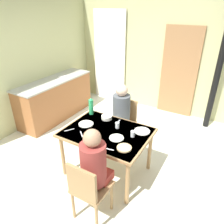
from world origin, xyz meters
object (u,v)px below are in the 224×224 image
at_px(dining_table, 107,136).
at_px(water_bottle_green_near, 91,106).
at_px(kitchen_counter, 56,99).
at_px(chair_near_diner, 88,188).
at_px(serving_bowl_center, 107,117).
at_px(person_far_diner, 121,109).
at_px(chair_far_diner, 124,120).
at_px(person_near_diner, 94,162).

relative_size(dining_table, water_bottle_green_near, 4.19).
height_order(kitchen_counter, chair_near_diner, kitchen_counter).
height_order(dining_table, serving_bowl_center, serving_bowl_center).
bearing_deg(person_far_diner, dining_table, 100.81).
bearing_deg(person_far_diner, water_bottle_green_near, 41.63).
height_order(person_far_diner, water_bottle_green_near, person_far_diner).
bearing_deg(dining_table, water_bottle_green_near, 146.48).
height_order(kitchen_counter, water_bottle_green_near, water_bottle_green_near).
height_order(kitchen_counter, serving_bowl_center, kitchen_counter).
xyz_separation_m(kitchen_counter, dining_table, (1.99, -0.99, 0.22)).
relative_size(chair_far_diner, person_far_diner, 1.13).
height_order(kitchen_counter, dining_table, kitchen_counter).
bearing_deg(dining_table, kitchen_counter, 153.51).
bearing_deg(person_near_diner, chair_near_diner, -90.00).
distance_m(person_near_diner, serving_bowl_center, 1.09).
relative_size(person_near_diner, serving_bowl_center, 4.53).
height_order(chair_far_diner, person_far_diner, person_far_diner).
distance_m(dining_table, water_bottle_green_near, 0.65).
height_order(kitchen_counter, chair_far_diner, kitchen_counter).
height_order(chair_near_diner, serving_bowl_center, chair_near_diner).
height_order(water_bottle_green_near, serving_bowl_center, water_bottle_green_near).
distance_m(kitchen_counter, dining_table, 2.23).
bearing_deg(person_far_diner, chair_near_diner, 104.13).
bearing_deg(kitchen_counter, person_near_diner, -36.72).
bearing_deg(dining_table, serving_bowl_center, 121.71).
xyz_separation_m(chair_far_diner, water_bottle_green_near, (-0.38, -0.47, 0.38)).
bearing_deg(chair_near_diner, dining_table, 106.82).
relative_size(chair_near_diner, person_far_diner, 1.13).
bearing_deg(person_near_diner, water_bottle_green_near, 126.70).
relative_size(kitchen_counter, water_bottle_green_near, 6.52).
distance_m(dining_table, person_far_diner, 0.70).
bearing_deg(chair_near_diner, serving_bowl_center, 111.38).
xyz_separation_m(dining_table, person_near_diner, (0.25, -0.67, 0.12)).
distance_m(person_near_diner, water_bottle_green_near, 1.27).
distance_m(person_far_diner, serving_bowl_center, 0.36).
xyz_separation_m(dining_table, water_bottle_green_near, (-0.51, 0.34, 0.22)).
distance_m(chair_near_diner, person_near_diner, 0.31).
distance_m(dining_table, chair_near_diner, 0.86).
bearing_deg(water_bottle_green_near, person_far_diner, 41.63).
bearing_deg(dining_table, person_far_diner, 100.81).
bearing_deg(person_near_diner, dining_table, 109.98).
bearing_deg(kitchen_counter, water_bottle_green_near, -23.84).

